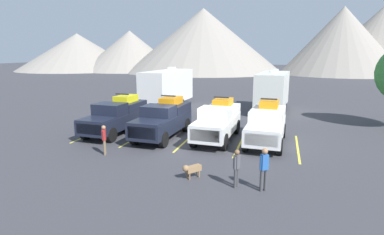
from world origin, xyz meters
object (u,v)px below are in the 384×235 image
Objects in this scene: pickup_truck_b at (163,118)px; dog at (191,169)px; pickup_truck_c at (218,121)px; person_c at (104,138)px; pickup_truck_a at (117,115)px; camper_trailer_b at (273,90)px; person_b at (264,167)px; person_a at (237,166)px; camper_trailer_a at (167,86)px; pickup_truck_d at (267,124)px.

pickup_truck_b is 6.86× the size of dog.
pickup_truck_c reaches higher than person_c.
pickup_truck_b is (3.42, -0.17, 0.02)m from pickup_truck_a.
camper_trailer_b is at bearing 74.52° from pickup_truck_c.
person_b is 8.66m from person_c.
camper_trailer_a is at bearing 118.52° from person_a.
person_b is at bearing -44.30° from pickup_truck_b.
pickup_truck_c is at bearing 179.08° from pickup_truck_d.
person_a reaches higher than dog.
dog is at bearing 172.35° from person_b.
pickup_truck_d reaches higher than person_b.
camper_trailer_b is 17.22m from dog.
pickup_truck_a is 3.62× the size of person_a.
person_b is at bearing -14.99° from person_c.
pickup_truck_b is 0.66× the size of camper_trailer_a.
dog is at bearing -19.04° from person_c.
pickup_truck_a is 1.08× the size of pickup_truck_d.
person_b is (1.07, -0.05, 0.10)m from person_a.
pickup_truck_b is 11.09m from camper_trailer_a.
person_c reaches higher than dog.
camper_trailer_b is at bearing 61.89° from person_c.
person_c is at bearing -82.66° from camper_trailer_a.
camper_trailer_a is 5.48× the size of person_a.
pickup_truck_c reaches higher than person_b.
pickup_truck_a is 6.85× the size of dog.
person_c is at bearing -150.48° from pickup_truck_d.
person_c is 1.91× the size of dog.
pickup_truck_b is 4.60m from person_c.
person_c is (-8.36, 2.24, -0.09)m from person_b.
camper_trailer_b reaches higher than pickup_truck_b.
pickup_truck_c is at bearing 107.29° from person_a.
camper_trailer_b is 9.42× the size of dog.
person_b reaches higher than person_a.
pickup_truck_a is 9.43m from dog.
person_a is 0.99× the size of person_c.
pickup_truck_c is at bearing 114.94° from person_b.
camper_trailer_b is at bearing 47.46° from pickup_truck_a.
person_b is at bearing -65.06° from pickup_truck_c.
camper_trailer_b is at bearing 80.71° from dog.
camper_trailer_a is (-10.00, 10.13, 0.86)m from pickup_truck_d.
camper_trailer_b is at bearing 2.15° from camper_trailer_a.
pickup_truck_d is 3.03× the size of person_b.
pickup_truck_a reaches higher than person_a.
pickup_truck_d is 6.84m from person_a.
camper_trailer_a is (-7.06, 10.08, 0.85)m from pickup_truck_c.
pickup_truck_d reaches higher than pickup_truck_c.
pickup_truck_a is at bearing 143.66° from person_a.
camper_trailer_b is 4.97× the size of person_a.
pickup_truck_a is 1.00× the size of pickup_truck_b.
pickup_truck_a is 1.02× the size of pickup_truck_c.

